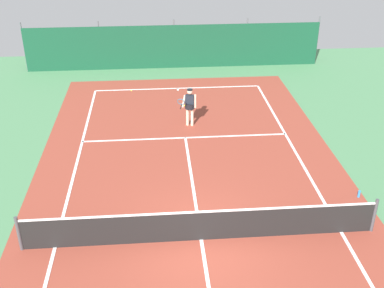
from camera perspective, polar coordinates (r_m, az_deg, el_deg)
The scene contains 8 objects.
ground_plane at distance 13.93m, azimuth 1.11°, elevation -11.34°, with size 36.00×36.00×0.00m, color #4C8456.
court_surface at distance 13.92m, azimuth 1.11°, elevation -11.33°, with size 11.02×26.60×0.01m.
tennis_net at distance 13.61m, azimuth 1.13°, elevation -9.67°, with size 10.12×0.10×1.10m.
back_fence at distance 27.62m, azimuth -2.19°, elevation 10.73°, with size 16.30×0.98×2.70m.
tennis_player at distance 19.94m, azimuth -0.29°, elevation 4.73°, with size 0.82×0.68×1.64m.
tennis_ball_near_player at distance 22.20m, azimuth -0.86°, elevation 4.61°, with size 0.07×0.07×0.07m, color #CCDB33.
tennis_ball_midcourt at distance 24.12m, azimuth -7.25°, elevation 6.34°, with size 0.07×0.07×0.07m, color #CCDB33.
water_bottle at distance 16.50m, azimuth 19.30°, elevation -5.65°, with size 0.08×0.08×0.24m, color #338CD8.
Camera 1 is at (-1.16, -10.72, 8.81)m, focal length 44.72 mm.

